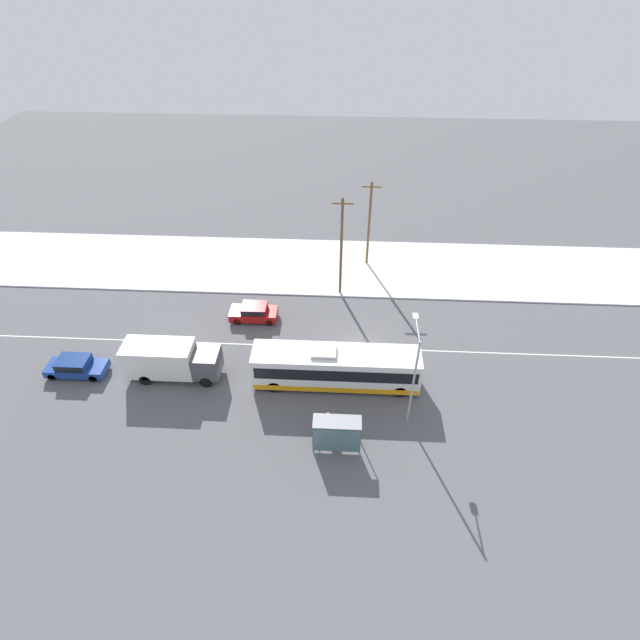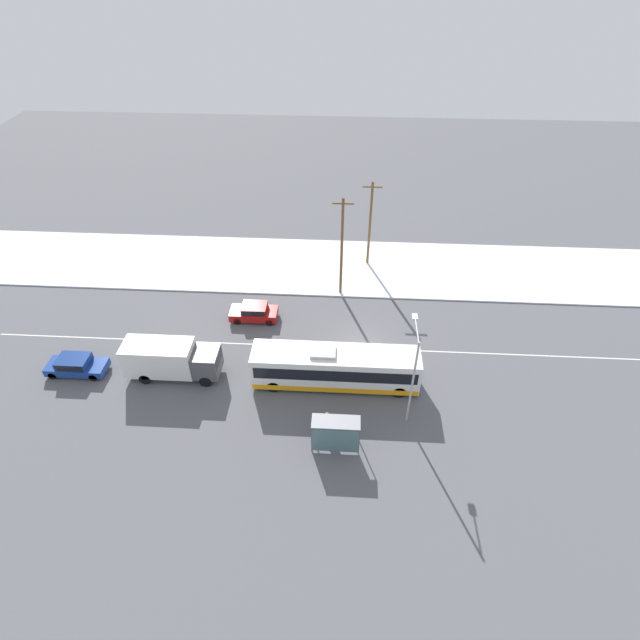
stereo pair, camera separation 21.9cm
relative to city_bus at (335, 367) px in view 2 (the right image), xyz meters
The scene contains 12 objects.
ground_plane 4.60m from the city_bus, 63.77° to the left, with size 120.00×120.00×0.00m, color #56565B.
snow_lot 15.98m from the city_bus, 83.09° to the left, with size 80.00×10.00×0.12m.
lane_marking_center 4.60m from the city_bus, 63.77° to the left, with size 60.00×0.12×0.00m.
city_bus is the anchor object (origin of this frame).
box_truck 12.28m from the city_bus, behind, with size 7.02×2.30×2.96m.
sedan_car 10.20m from the city_bus, 135.16° to the left, with size 4.03×1.80×1.46m.
parked_car_near_truck 19.66m from the city_bus, behind, with size 4.44×1.80×1.44m.
pedestrian_at_stop 4.55m from the city_bus, 95.02° to the right, with size 0.64×0.29×1.79m.
bus_shelter 5.97m from the city_bus, 87.94° to the right, with size 3.09×1.20×2.40m.
streetlamp 6.50m from the city_bus, 28.05° to the right, with size 0.36×3.08×7.23m.
utility_pole_roadside 11.89m from the city_bus, 89.61° to the left, with size 1.80×0.24×9.49m.
utility_pole_snowlot 17.06m from the city_bus, 80.97° to the left, with size 1.80×0.24×8.66m.
Camera 2 is at (-1.50, -29.93, 27.13)m, focal length 28.00 mm.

